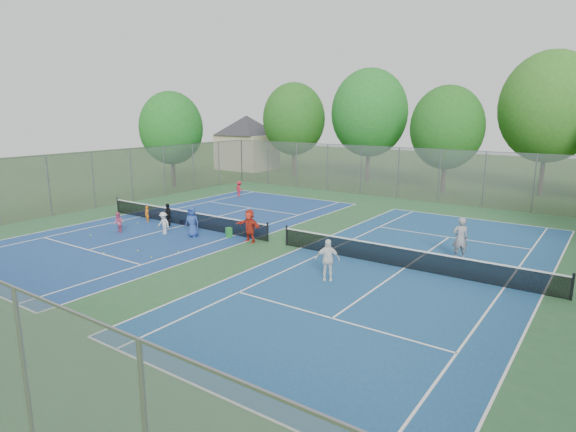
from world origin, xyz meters
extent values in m
plane|color=#2F531A|center=(0.00, 0.00, 0.00)|extent=(120.00, 120.00, 0.00)
cube|color=#2A5A31|center=(0.00, 0.00, 0.01)|extent=(32.00, 32.00, 0.01)
cube|color=navy|center=(-7.00, 0.00, 0.02)|extent=(10.97, 23.77, 0.01)
cube|color=navy|center=(7.00, 0.00, 0.02)|extent=(10.97, 23.77, 0.01)
cube|color=black|center=(-7.00, 0.00, 0.46)|extent=(12.87, 0.10, 0.91)
cube|color=black|center=(7.00, 0.00, 0.46)|extent=(12.87, 0.10, 0.91)
cube|color=gray|center=(0.00, 16.00, 2.00)|extent=(32.00, 0.10, 4.00)
cube|color=gray|center=(-16.00, 0.00, 2.00)|extent=(0.10, 32.00, 4.00)
cube|color=#B7A88C|center=(-22.00, 24.00, 2.00)|extent=(6.00, 5.00, 4.00)
pyramid|color=#2D2D33|center=(-22.00, 24.00, 6.20)|extent=(11.03, 11.03, 2.20)
cylinder|color=#443326|center=(-14.00, 22.00, 1.75)|extent=(0.36, 0.36, 3.50)
ellipsoid|color=#235C1A|center=(-14.00, 22.00, 5.90)|extent=(6.40, 6.40, 7.36)
cylinder|color=#443326|center=(-6.00, 23.00, 1.93)|extent=(0.36, 0.36, 3.85)
ellipsoid|color=#1F6B22|center=(-6.00, 23.00, 6.55)|extent=(7.20, 7.20, 8.28)
cylinder|color=#443326|center=(2.00, 21.00, 1.57)|extent=(0.36, 0.36, 3.15)
ellipsoid|color=#205D1B|center=(2.00, 21.00, 5.40)|extent=(6.00, 6.00, 6.90)
cylinder|color=#443326|center=(9.00, 24.00, 2.10)|extent=(0.36, 0.36, 4.20)
ellipsoid|color=#2F681E|center=(9.00, 24.00, 7.05)|extent=(7.60, 7.60, 8.74)
cylinder|color=#443326|center=(-19.00, 10.00, 1.57)|extent=(0.36, 0.36, 3.15)
ellipsoid|color=#1D651F|center=(-19.00, 10.00, 5.25)|extent=(5.60, 5.60, 6.44)
cube|color=blue|center=(-7.26, 0.21, 0.15)|extent=(0.38, 0.38, 0.30)
cube|color=green|center=(-2.89, -0.52, 0.28)|extent=(0.36, 0.36, 0.55)
imported|color=orange|center=(-9.49, -0.71, 0.52)|extent=(0.42, 0.32, 1.04)
imported|color=#CA4E72|center=(-8.69, -3.36, 0.60)|extent=(0.67, 0.57, 1.20)
imported|color=silver|center=(-6.36, -2.07, 0.63)|extent=(0.82, 0.47, 1.27)
imported|color=black|center=(-7.67, -0.60, 0.69)|extent=(0.88, 0.64, 1.39)
imported|color=navy|center=(-4.62, -1.57, 0.83)|extent=(0.94, 0.76, 1.67)
imported|color=red|center=(-1.35, -0.60, 0.88)|extent=(1.67, 0.65, 1.76)
imported|color=red|center=(-10.78, 9.52, 0.62)|extent=(0.89, 0.65, 1.24)
imported|color=gray|center=(8.56, 2.73, 1.01)|extent=(0.88, 0.82, 2.01)
imported|color=white|center=(4.94, -3.24, 0.87)|extent=(1.10, 0.89, 1.74)
sphere|color=#CAE535|center=(-5.78, -6.34, 0.03)|extent=(0.07, 0.07, 0.07)
sphere|color=gold|center=(-3.31, -5.49, 0.03)|extent=(0.07, 0.07, 0.07)
sphere|color=#CBD331|center=(-10.74, -1.59, 0.03)|extent=(0.07, 0.07, 0.07)
sphere|color=#B6CB2F|center=(-4.99, -6.42, 0.03)|extent=(0.07, 0.07, 0.07)
sphere|color=#ABC22D|center=(-10.98, -5.26, 0.03)|extent=(0.07, 0.07, 0.07)
sphere|color=#DBE836|center=(-10.81, -6.50, 0.03)|extent=(0.07, 0.07, 0.07)
sphere|color=#B8CF30|center=(-7.91, -1.18, 0.03)|extent=(0.07, 0.07, 0.07)
sphere|color=#B5D231|center=(-4.76, -5.13, 0.03)|extent=(0.07, 0.07, 0.07)
sphere|color=#BFEA36|center=(-9.67, -1.32, 0.03)|extent=(0.07, 0.07, 0.07)
sphere|color=#AED631|center=(-2.93, -4.14, 0.03)|extent=(0.07, 0.07, 0.07)
sphere|color=gold|center=(-9.39, -4.70, 0.03)|extent=(0.07, 0.07, 0.07)
camera|label=1|loc=(14.39, -19.51, 6.86)|focal=30.00mm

